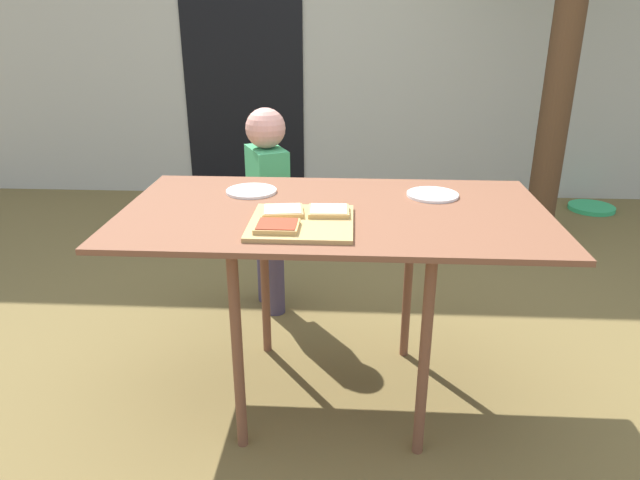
# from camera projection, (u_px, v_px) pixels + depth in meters

# --- Properties ---
(ground_plane) EXTENTS (16.00, 16.00, 0.00)m
(ground_plane) POSITION_uv_depth(u_px,v_px,m) (333.00, 394.00, 2.20)
(ground_plane) COLOR brown
(house_door) EXTENTS (0.90, 0.02, 2.00)m
(house_door) POSITION_uv_depth(u_px,v_px,m) (243.00, 64.00, 4.27)
(house_door) COLOR black
(house_door) RESTS_ON ground
(dining_table) EXTENTS (1.42, 0.78, 0.74)m
(dining_table) POSITION_uv_depth(u_px,v_px,m) (334.00, 227.00, 1.95)
(dining_table) COLOR brown
(dining_table) RESTS_ON ground
(cutting_board) EXTENTS (0.32, 0.32, 0.01)m
(cutting_board) POSITION_uv_depth(u_px,v_px,m) (302.00, 223.00, 1.78)
(cutting_board) COLOR tan
(cutting_board) RESTS_ON dining_table
(pizza_slice_near_left) EXTENTS (0.13, 0.11, 0.02)m
(pizza_slice_near_left) POSITION_uv_depth(u_px,v_px,m) (277.00, 226.00, 1.71)
(pizza_slice_near_left) COLOR tan
(pizza_slice_near_left) RESTS_ON cutting_board
(pizza_slice_far_left) EXTENTS (0.14, 0.13, 0.02)m
(pizza_slice_far_left) POSITION_uv_depth(u_px,v_px,m) (283.00, 211.00, 1.84)
(pizza_slice_far_left) COLOR tan
(pizza_slice_far_left) RESTS_ON cutting_board
(pizza_slice_far_right) EXTENTS (0.13, 0.12, 0.02)m
(pizza_slice_far_right) POSITION_uv_depth(u_px,v_px,m) (329.00, 211.00, 1.84)
(pizza_slice_far_right) COLOR tan
(pizza_slice_far_right) RESTS_ON cutting_board
(plate_white_right) EXTENTS (0.18, 0.18, 0.01)m
(plate_white_right) POSITION_uv_depth(u_px,v_px,m) (433.00, 195.00, 2.06)
(plate_white_right) COLOR white
(plate_white_right) RESTS_ON dining_table
(plate_white_left) EXTENTS (0.18, 0.18, 0.01)m
(plate_white_left) POSITION_uv_depth(u_px,v_px,m) (251.00, 191.00, 2.10)
(plate_white_left) COLOR white
(plate_white_left) RESTS_ON dining_table
(child_left) EXTENTS (0.23, 0.28, 0.97)m
(child_left) POSITION_uv_depth(u_px,v_px,m) (268.00, 197.00, 2.65)
(child_left) COLOR #433A50
(child_left) RESTS_ON ground
(garden_hose_coil) EXTENTS (0.33, 0.33, 0.03)m
(garden_hose_coil) POSITION_uv_depth(u_px,v_px,m) (591.00, 208.00, 4.24)
(garden_hose_coil) COLOR #34B96B
(garden_hose_coil) RESTS_ON ground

